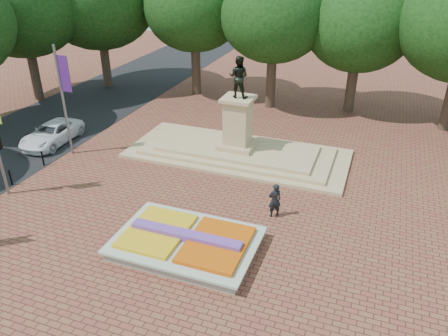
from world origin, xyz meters
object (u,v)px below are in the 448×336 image
flower_bed (187,242)px  pedestrian (275,200)px  monument (238,143)px  van (52,134)px

flower_bed → pedestrian: bearing=53.2°
monument → pedestrian: size_ratio=7.62×
monument → van: size_ratio=2.84×
flower_bed → van: (-13.49, 7.37, 0.31)m
flower_bed → monument: size_ratio=0.45×
van → monument: bearing=8.9°
van → pedestrian: pedestrian is taller
flower_bed → monument: monument is taller
van → pedestrian: size_ratio=2.68×
flower_bed → van: bearing=151.3°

